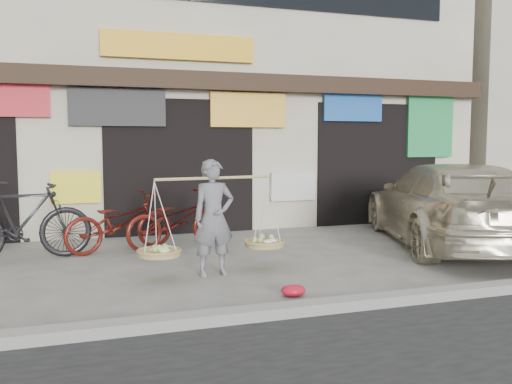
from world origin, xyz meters
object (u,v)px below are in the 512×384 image
object	(u,v)px
street_vendor	(214,222)
bike_2	(177,220)
bike_3	(120,222)
suv	(448,204)
bike_1	(22,221)

from	to	relation	value
street_vendor	bike_2	world-z (taller)	street_vendor
bike_2	bike_3	bearing A→B (deg)	72.37
suv	bike_2	bearing A→B (deg)	3.00
bike_1	bike_3	bearing A→B (deg)	-88.37
bike_1	suv	bearing A→B (deg)	-107.03
street_vendor	bike_1	size ratio (longest dim) A/B	1.00
street_vendor	bike_2	xyz separation A→B (m)	(-0.14, 2.11, -0.24)
street_vendor	bike_1	world-z (taller)	street_vendor
street_vendor	bike_3	distance (m)	2.39
street_vendor	bike_2	distance (m)	2.12
bike_3	suv	bearing A→B (deg)	-120.82
bike_1	bike_2	world-z (taller)	bike_1
street_vendor	bike_1	bearing A→B (deg)	138.38
bike_2	street_vendor	bearing A→B (deg)	166.14
street_vendor	suv	size ratio (longest dim) A/B	0.38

